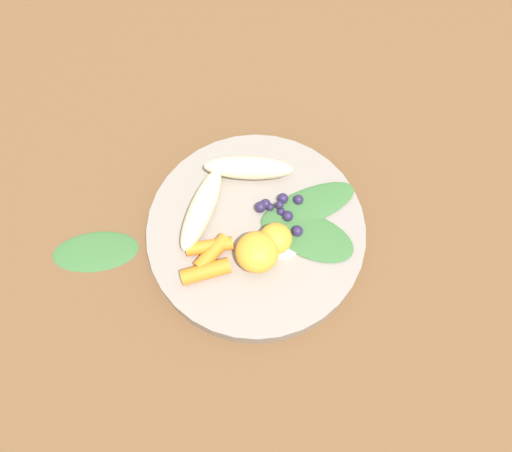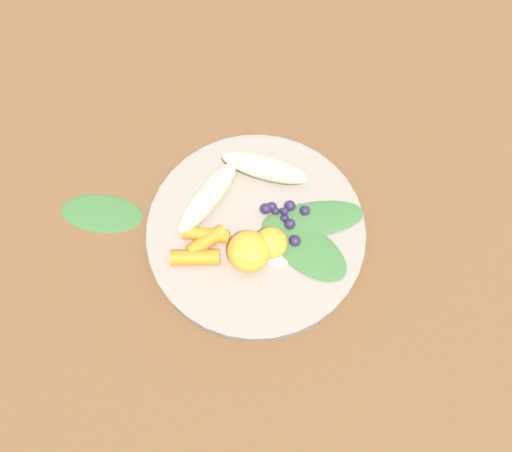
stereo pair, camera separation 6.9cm
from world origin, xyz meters
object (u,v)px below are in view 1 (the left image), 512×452
Objects in this scene: kale_leaf_stray at (95,251)px; orange_segment_near at (276,238)px; banana_peeled_left at (201,210)px; bowl at (256,233)px; banana_peeled_right at (248,168)px.

orange_segment_near is at bearing 173.44° from kale_leaf_stray.
banana_peeled_left and orange_segment_near have the same top height.
banana_peeled_left is (0.06, -0.03, 0.03)m from bowl.
banana_peeled_left is at bearing -28.28° from bowl.
banana_peeled_left is 1.00× the size of banana_peeled_right.
orange_segment_near is 0.36× the size of kale_leaf_stray.
orange_segment_near is at bearing 111.90° from banana_peeled_right.
banana_peeled_left is at bearing -34.71° from orange_segment_near.
banana_peeled_left is 0.15m from kale_leaf_stray.
bowl is 6.85× the size of orange_segment_near.
banana_peeled_right is (-0.01, -0.08, 0.03)m from bowl.
bowl reaches higher than kale_leaf_stray.
banana_peeled_left is 2.86× the size of orange_segment_near.
orange_segment_near is (-0.08, 0.06, -0.00)m from banana_peeled_left.
banana_peeled_right is at bearing -160.31° from kale_leaf_stray.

